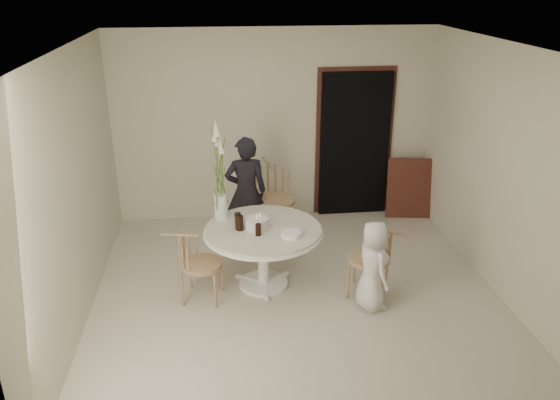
{
  "coord_description": "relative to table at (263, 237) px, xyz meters",
  "views": [
    {
      "loc": [
        -0.8,
        -5.2,
        3.35
      ],
      "look_at": [
        -0.15,
        0.3,
        1.04
      ],
      "focal_mm": 35.0,
      "sensor_mm": 36.0,
      "label": 1
    }
  ],
  "objects": [
    {
      "name": "picture_frame",
      "position": [
        2.3,
        1.7,
        -0.18
      ],
      "size": [
        0.68,
        0.3,
        0.87
      ],
      "primitive_type": "cube",
      "rotation": [
        -0.17,
        0.0,
        -0.16
      ],
      "color": "#56251D",
      "rests_on": "ground"
    },
    {
      "name": "cola_tumbler_c",
      "position": [
        -0.26,
        -0.02,
        0.2
      ],
      "size": [
        0.1,
        0.1,
        0.17
      ],
      "primitive_type": "cylinder",
      "rotation": [
        0.0,
        0.0,
        0.32
      ],
      "color": "black",
      "rests_on": "table"
    },
    {
      "name": "table",
      "position": [
        0.0,
        0.0,
        0.0
      ],
      "size": [
        1.33,
        1.33,
        0.73
      ],
      "color": "white",
      "rests_on": "ground"
    },
    {
      "name": "cola_tumbler_b",
      "position": [
        -0.07,
        -0.17,
        0.18
      ],
      "size": [
        0.07,
        0.07,
        0.13
      ],
      "primitive_type": "cylinder",
      "rotation": [
        0.0,
        0.0,
        0.16
      ],
      "color": "black",
      "rests_on": "table"
    },
    {
      "name": "girl",
      "position": [
        -0.13,
        1.08,
        0.12
      ],
      "size": [
        0.55,
        0.37,
        1.48
      ],
      "primitive_type": "imported",
      "rotation": [
        0.0,
        0.0,
        3.18
      ],
      "color": "black",
      "rests_on": "ground"
    },
    {
      "name": "chair_right",
      "position": [
        1.25,
        -0.35,
        -0.1
      ],
      "size": [
        0.59,
        0.57,
        0.8
      ],
      "rotation": [
        0.0,
        0.0,
        -2.01
      ],
      "color": "tan",
      "rests_on": "ground"
    },
    {
      "name": "room_shell",
      "position": [
        0.35,
        -0.25,
        1.0
      ],
      "size": [
        4.5,
        4.5,
        4.5
      ],
      "color": "silver",
      "rests_on": "ground"
    },
    {
      "name": "door_trim",
      "position": [
        1.5,
        1.98,
        0.49
      ],
      "size": [
        1.12,
        0.03,
        2.22
      ],
      "primitive_type": "cube",
      "color": "#56251D",
      "rests_on": "ground"
    },
    {
      "name": "doorway",
      "position": [
        1.5,
        1.94,
        0.43
      ],
      "size": [
        1.0,
        0.1,
        2.1
      ],
      "primitive_type": "cube",
      "color": "black",
      "rests_on": "ground"
    },
    {
      "name": "cola_tumbler_d",
      "position": [
        -0.27,
        0.1,
        0.19
      ],
      "size": [
        0.09,
        0.09,
        0.15
      ],
      "primitive_type": "cylinder",
      "rotation": [
        0.0,
        0.0,
        -0.42
      ],
      "color": "black",
      "rests_on": "table"
    },
    {
      "name": "boy",
      "position": [
        1.11,
        -0.58,
        -0.12
      ],
      "size": [
        0.42,
        0.55,
        1.0
      ],
      "primitive_type": "imported",
      "rotation": [
        0.0,
        0.0,
        1.79
      ],
      "color": "white",
      "rests_on": "ground"
    },
    {
      "name": "plate_stack",
      "position": [
        0.28,
        -0.24,
        0.14
      ],
      "size": [
        0.29,
        0.29,
        0.06
      ],
      "primitive_type": "cylinder",
      "rotation": [
        0.0,
        0.0,
        -0.4
      ],
      "color": "white",
      "rests_on": "table"
    },
    {
      "name": "flower_vase",
      "position": [
        -0.45,
        0.31,
        0.6
      ],
      "size": [
        0.16,
        0.16,
        1.18
      ],
      "rotation": [
        0.0,
        0.0,
        0.18
      ],
      "color": "silver",
      "rests_on": "table"
    },
    {
      "name": "cola_tumbler_a",
      "position": [
        -0.27,
        0.0,
        0.19
      ],
      "size": [
        0.08,
        0.08,
        0.15
      ],
      "primitive_type": "cylinder",
      "rotation": [
        0.0,
        0.0,
        0.12
      ],
      "color": "black",
      "rests_on": "table"
    },
    {
      "name": "birthday_cake",
      "position": [
        -0.07,
        -0.01,
        0.18
      ],
      "size": [
        0.26,
        0.26,
        0.17
      ],
      "rotation": [
        0.0,
        0.0,
        -0.12
      ],
      "color": "silver",
      "rests_on": "table"
    },
    {
      "name": "ground",
      "position": [
        0.35,
        -0.25,
        -0.62
      ],
      "size": [
        4.5,
        4.5,
        0.0
      ],
      "primitive_type": "plane",
      "color": "beige",
      "rests_on": "ground"
    },
    {
      "name": "chair_left",
      "position": [
        -0.8,
        -0.17,
        -0.11
      ],
      "size": [
        0.52,
        0.5,
        0.79
      ],
      "rotation": [
        0.0,
        0.0,
        1.36
      ],
      "color": "tan",
      "rests_on": "ground"
    },
    {
      "name": "chair_far",
      "position": [
        0.22,
        1.36,
        0.03
      ],
      "size": [
        0.61,
        0.65,
        1.0
      ],
      "rotation": [
        0.0,
        0.0,
        0.17
      ],
      "color": "tan",
      "rests_on": "ground"
    }
  ]
}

